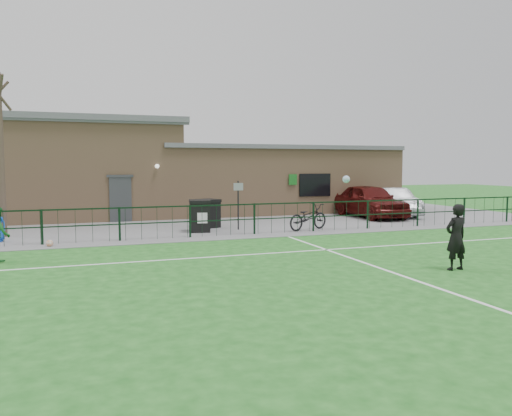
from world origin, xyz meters
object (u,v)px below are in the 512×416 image
object	(u,v)px
car_silver	(393,202)
bicycle_e	(308,217)
car_maroon	(370,201)
wheelie_bin_left	(200,217)
wheelie_bin_right	(208,214)
sign_post	(238,205)
bare_tree	(0,156)
ball_ground	(50,243)

from	to	relation	value
car_silver	bicycle_e	xyz separation A→B (m)	(-6.69, -3.75, -0.19)
car_maroon	bicycle_e	distance (m)	6.17
car_silver	wheelie_bin_left	bearing A→B (deg)	-152.60
car_silver	bicycle_e	world-z (taller)	car_silver
car_maroon	car_silver	bearing A→B (deg)	10.91
wheelie_bin_right	sign_post	world-z (taller)	sign_post
bare_tree	wheelie_bin_right	bearing A→B (deg)	0.71
bicycle_e	car_silver	bearing A→B (deg)	-80.19
car_maroon	wheelie_bin_left	bearing A→B (deg)	-164.39
car_maroon	wheelie_bin_right	bearing A→B (deg)	-170.89
wheelie_bin_left	car_maroon	xyz separation A→B (m)	(9.37, 2.47, 0.25)
bare_tree	wheelie_bin_right	distance (m)	8.20
sign_post	car_silver	size ratio (longest dim) A/B	0.46
wheelie_bin_left	car_maroon	distance (m)	9.69
bare_tree	car_maroon	bearing A→B (deg)	4.71
wheelie_bin_right	bicycle_e	xyz separation A→B (m)	(3.62, -2.19, -0.02)
bicycle_e	ball_ground	xyz separation A→B (m)	(-9.71, -0.88, -0.44)
ball_ground	sign_post	bearing A→B (deg)	15.38
car_silver	ball_ground	distance (m)	17.06
bare_tree	bicycle_e	distance (m)	11.90
bare_tree	bicycle_e	size ratio (longest dim) A/B	2.97
car_maroon	bicycle_e	world-z (taller)	car_maroon
wheelie_bin_right	bare_tree	bearing A→B (deg)	161.85
sign_post	bicycle_e	distance (m)	2.89
car_silver	sign_post	bearing A→B (deg)	-150.67
wheelie_bin_left	sign_post	xyz separation A→B (m)	(1.63, 0.07, 0.41)
wheelie_bin_left	car_silver	xyz separation A→B (m)	(10.97, 2.75, 0.13)
ball_ground	car_silver	bearing A→B (deg)	15.75
wheelie_bin_left	wheelie_bin_right	bearing A→B (deg)	71.53
bare_tree	sign_post	bearing A→B (deg)	-6.69
wheelie_bin_right	sign_post	xyz separation A→B (m)	(0.98, -1.13, 0.44)
bare_tree	wheelie_bin_left	bearing A→B (deg)	-8.75
wheelie_bin_right	car_silver	world-z (taller)	car_silver
car_silver	ball_ground	xyz separation A→B (m)	(-16.41, -4.63, -0.62)
bare_tree	bicycle_e	xyz separation A→B (m)	(11.46, -2.10, -2.45)
wheelie_bin_left	wheelie_bin_right	size ratio (longest dim) A/B	1.06
wheelie_bin_left	bicycle_e	bearing A→B (deg)	-3.19
wheelie_bin_right	car_maroon	bearing A→B (deg)	-10.59
bare_tree	car_maroon	xyz separation A→B (m)	(16.55, 1.36, -2.14)
wheelie_bin_right	ball_ground	bearing A→B (deg)	-172.06
wheelie_bin_right	bicycle_e	size ratio (longest dim) A/B	0.55
bare_tree	wheelie_bin_left	world-z (taller)	bare_tree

